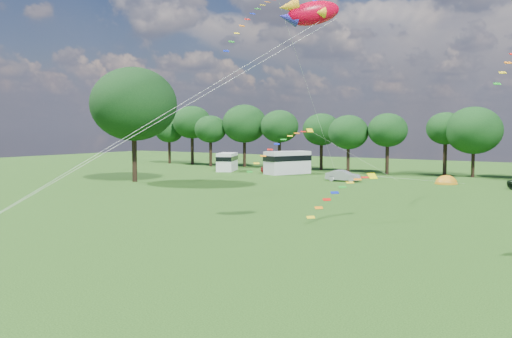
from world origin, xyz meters
The scene contains 12 objects.
ground_plane centered at (0.00, 0.00, 0.00)m, with size 180.00×180.00×0.00m, color black.
tree_line centered at (5.30, 54.99, 6.35)m, with size 102.98×10.98×10.27m.
big_tree centered at (-30.00, 28.00, 9.02)m, with size 10.00×10.00×13.28m.
car_a centered at (-22.30, 46.04, 0.64)m, with size 1.50×3.82×1.27m, color maroon.
car_b centered at (-9.87, 41.77, 0.66)m, with size 1.40×3.75×1.33m, color #989DA0.
campervan_a centered at (-30.63, 47.15, 1.40)m, with size 4.29×5.76×2.60m.
campervan_b centered at (-20.59, 47.25, 1.65)m, with size 4.94×6.82×3.08m.
tent_orange centered at (1.12, 45.31, 0.02)m, with size 2.53×2.77×1.98m.
fish_kite centered at (3.15, 8.42, 12.66)m, with size 3.25×3.29×1.96m.
streamer_kite_a centered at (-12.54, 27.22, 17.22)m, with size 3.29×5.64×5.78m.
streamer_kite_b centered at (-6.88, 23.11, 5.03)m, with size 4.22×4.63×3.77m.
streamer_kite_c centered at (2.21, 16.06, 2.28)m, with size 3.17×5.00×2.81m.
Camera 1 is at (18.08, -19.63, 6.49)m, focal length 40.00 mm.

